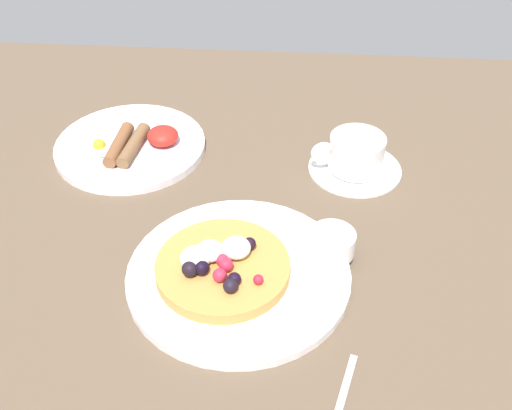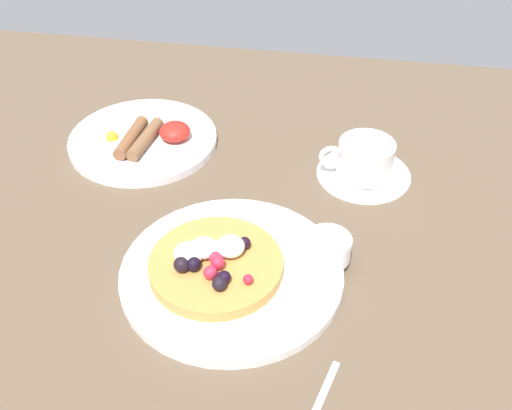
{
  "view_description": "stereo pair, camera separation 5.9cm",
  "coord_description": "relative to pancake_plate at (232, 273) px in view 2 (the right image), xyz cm",
  "views": [
    {
      "loc": [
        10.59,
        -61.79,
        57.81
      ],
      "look_at": [
        5.65,
        2.45,
        4.0
      ],
      "focal_mm": 43.94,
      "sensor_mm": 36.0,
      "label": 1
    },
    {
      "loc": [
        16.46,
        -61.06,
        57.81
      ],
      "look_at": [
        5.65,
        2.45,
        4.0
      ],
      "focal_mm": 43.94,
      "sensor_mm": 36.0,
      "label": 2
    }
  ],
  "objects": [
    {
      "name": "coffee_cup",
      "position": [
        15.49,
        24.22,
        2.72
      ],
      "size": [
        11.24,
        8.42,
        5.2
      ],
      "color": "white",
      "rests_on": "coffee_saucer"
    },
    {
      "name": "breakfast_plate",
      "position": [
        -20.12,
        26.91,
        0.03
      ],
      "size": [
        23.96,
        23.96,
        1.3
      ],
      "primitive_type": "cylinder",
      "color": "white",
      "rests_on": "ground_plane"
    },
    {
      "name": "pancake_plate",
      "position": [
        0.0,
        0.0,
        0.0
      ],
      "size": [
        28.17,
        28.17,
        1.23
      ],
      "primitive_type": "cylinder",
      "color": "white",
      "rests_on": "ground_plane"
    },
    {
      "name": "syrup_ramekin",
      "position": [
        11.6,
        4.38,
        2.24
      ],
      "size": [
        5.98,
        5.98,
        3.15
      ],
      "color": "white",
      "rests_on": "pancake_plate"
    },
    {
      "name": "ground_plane",
      "position": [
        -4.21,
        7.34,
        -2.12
      ],
      "size": [
        176.15,
        112.53,
        3.0
      ],
      "primitive_type": "cube",
      "color": "brown"
    },
    {
      "name": "pancake_with_berries",
      "position": [
        -2.05,
        -0.38,
        1.87
      ],
      "size": [
        16.81,
        16.81,
        3.9
      ],
      "color": "#C08C42",
      "rests_on": "pancake_plate"
    },
    {
      "name": "coffee_saucer",
      "position": [
        15.63,
        24.25,
        -0.29
      ],
      "size": [
        14.28,
        14.28,
        0.65
      ],
      "primitive_type": "cylinder",
      "color": "white",
      "rests_on": "ground_plane"
    },
    {
      "name": "fried_breakfast",
      "position": [
        -18.73,
        25.8,
        1.75
      ],
      "size": [
        15.25,
        10.25,
        2.94
      ],
      "color": "brown",
      "rests_on": "breakfast_plate"
    }
  ]
}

